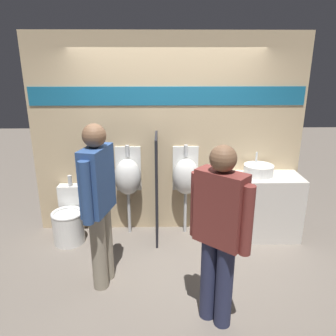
{
  "coord_description": "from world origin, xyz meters",
  "views": [
    {
      "loc": [
        -0.08,
        -3.75,
        2.35
      ],
      "look_at": [
        0.0,
        0.17,
        1.05
      ],
      "focal_mm": 35.0,
      "sensor_mm": 36.0,
      "label": 1
    }
  ],
  "objects_px": {
    "urinal_near_counter": "(128,177)",
    "toilet": "(69,221)",
    "sink_basin": "(258,170)",
    "person_with_lanyard": "(99,201)",
    "cell_phone": "(241,179)",
    "urinal_far": "(186,176)",
    "person_in_vest": "(219,231)"
  },
  "relations": [
    {
      "from": "person_with_lanyard",
      "to": "urinal_far",
      "type": "bearing_deg",
      "value": -27.34
    },
    {
      "from": "urinal_far",
      "to": "person_with_lanyard",
      "type": "bearing_deg",
      "value": -131.06
    },
    {
      "from": "sink_basin",
      "to": "cell_phone",
      "type": "relative_size",
      "value": 2.82
    },
    {
      "from": "urinal_far",
      "to": "person_with_lanyard",
      "type": "relative_size",
      "value": 0.71
    },
    {
      "from": "urinal_near_counter",
      "to": "person_in_vest",
      "type": "distance_m",
      "value": 1.95
    },
    {
      "from": "cell_phone",
      "to": "toilet",
      "type": "relative_size",
      "value": 0.16
    },
    {
      "from": "cell_phone",
      "to": "toilet",
      "type": "bearing_deg",
      "value": 179.17
    },
    {
      "from": "sink_basin",
      "to": "person_with_lanyard",
      "type": "relative_size",
      "value": 0.22
    },
    {
      "from": "cell_phone",
      "to": "urinal_far",
      "type": "bearing_deg",
      "value": 161.09
    },
    {
      "from": "urinal_near_counter",
      "to": "person_in_vest",
      "type": "xyz_separation_m",
      "value": [
        0.96,
        -1.7,
        0.11
      ]
    },
    {
      "from": "urinal_near_counter",
      "to": "urinal_far",
      "type": "xyz_separation_m",
      "value": [
        0.79,
        0.0,
        0.0
      ]
    },
    {
      "from": "cell_phone",
      "to": "toilet",
      "type": "height_order",
      "value": "cell_phone"
    },
    {
      "from": "urinal_far",
      "to": "person_in_vest",
      "type": "bearing_deg",
      "value": -84.42
    },
    {
      "from": "person_with_lanyard",
      "to": "cell_phone",
      "type": "bearing_deg",
      "value": -48.68
    },
    {
      "from": "person_in_vest",
      "to": "cell_phone",
      "type": "bearing_deg",
      "value": -69.4
    },
    {
      "from": "urinal_near_counter",
      "to": "toilet",
      "type": "distance_m",
      "value": 0.99
    },
    {
      "from": "cell_phone",
      "to": "toilet",
      "type": "distance_m",
      "value": 2.36
    },
    {
      "from": "toilet",
      "to": "urinal_near_counter",
      "type": "bearing_deg",
      "value": 14.71
    },
    {
      "from": "sink_basin",
      "to": "person_with_lanyard",
      "type": "height_order",
      "value": "person_with_lanyard"
    },
    {
      "from": "urinal_near_counter",
      "to": "person_in_vest",
      "type": "relative_size",
      "value": 0.74
    },
    {
      "from": "person_with_lanyard",
      "to": "toilet",
      "type": "bearing_deg",
      "value": 47.61
    },
    {
      "from": "cell_phone",
      "to": "toilet",
      "type": "xyz_separation_m",
      "value": [
        -2.29,
        0.03,
        -0.6
      ]
    },
    {
      "from": "urinal_far",
      "to": "person_in_vest",
      "type": "distance_m",
      "value": 1.71
    },
    {
      "from": "sink_basin",
      "to": "toilet",
      "type": "xyz_separation_m",
      "value": [
        -2.55,
        -0.12,
        -0.66
      ]
    },
    {
      "from": "toilet",
      "to": "cell_phone",
      "type": "bearing_deg",
      "value": -0.83
    },
    {
      "from": "sink_basin",
      "to": "cell_phone",
      "type": "height_order",
      "value": "sink_basin"
    },
    {
      "from": "toilet",
      "to": "person_with_lanyard",
      "type": "height_order",
      "value": "person_with_lanyard"
    },
    {
      "from": "sink_basin",
      "to": "person_in_vest",
      "type": "xyz_separation_m",
      "value": [
        -0.8,
        -1.61,
        -0.01
      ]
    },
    {
      "from": "person_in_vest",
      "to": "person_with_lanyard",
      "type": "height_order",
      "value": "person_with_lanyard"
    },
    {
      "from": "urinal_near_counter",
      "to": "urinal_far",
      "type": "distance_m",
      "value": 0.79
    },
    {
      "from": "sink_basin",
      "to": "cell_phone",
      "type": "bearing_deg",
      "value": -148.95
    },
    {
      "from": "toilet",
      "to": "urinal_far",
      "type": "bearing_deg",
      "value": 7.48
    }
  ]
}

